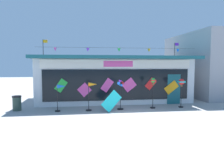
# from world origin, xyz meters

# --- Properties ---
(ground_plane) EXTENTS (80.00, 80.00, 0.00)m
(ground_plane) POSITION_xyz_m (0.00, 0.00, 0.00)
(ground_plane) COLOR #9E9B99
(kite_shop_building) EXTENTS (10.98, 6.36, 4.46)m
(kite_shop_building) POSITION_xyz_m (-0.03, 6.41, 1.63)
(kite_shop_building) COLOR silver
(kite_shop_building) RESTS_ON ground_plane
(wind_spinner_far_left) EXTENTS (0.66, 0.32, 1.55)m
(wind_spinner_far_left) POSITION_xyz_m (-3.57, 2.31, 1.18)
(wind_spinner_far_left) COLOR black
(wind_spinner_far_left) RESTS_ON ground_plane
(wind_spinner_left) EXTENTS (0.67, 0.34, 1.64)m
(wind_spinner_left) POSITION_xyz_m (-1.82, 2.25, 1.20)
(wind_spinner_left) COLOR black
(wind_spinner_left) RESTS_ON ground_plane
(wind_spinner_center_left) EXTENTS (0.43, 0.37, 1.79)m
(wind_spinner_center_left) POSITION_xyz_m (-0.13, 2.31, 1.18)
(wind_spinner_center_left) COLOR black
(wind_spinner_center_left) RESTS_ON ground_plane
(wind_spinner_center_right) EXTENTS (0.32, 0.32, 1.85)m
(wind_spinner_center_right) POSITION_xyz_m (1.90, 2.46, 1.41)
(wind_spinner_center_right) COLOR black
(wind_spinner_center_right) RESTS_ON ground_plane
(wind_spinner_right) EXTENTS (0.38, 0.38, 1.78)m
(wind_spinner_right) POSITION_xyz_m (3.71, 2.44, 1.46)
(wind_spinner_right) COLOR black
(wind_spinner_right) RESTS_ON ground_plane
(trash_bin) EXTENTS (0.52, 0.52, 0.86)m
(trash_bin) POSITION_xyz_m (-6.10, 2.92, 0.44)
(trash_bin) COLOR #2D4238
(trash_bin) RESTS_ON ground_plane
(display_kite_on_ground) EXTENTS (1.24, 0.38, 1.24)m
(display_kite_on_ground) POSITION_xyz_m (-0.76, 1.72, 0.62)
(display_kite_on_ground) COLOR #19B7BC
(display_kite_on_ground) RESTS_ON ground_plane
(neighbour_building) EXTENTS (7.72, 8.28, 5.26)m
(neighbour_building) POSITION_xyz_m (10.19, 7.77, 2.63)
(neighbour_building) COLOR #99999E
(neighbour_building) RESTS_ON ground_plane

